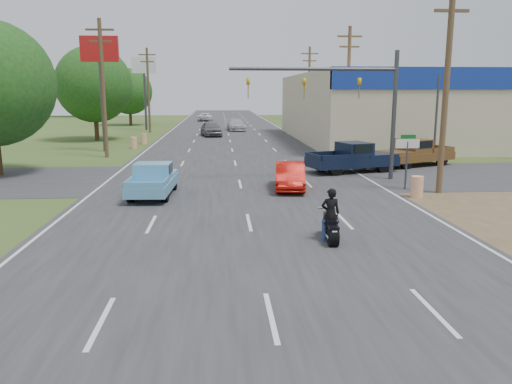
{
  "coord_description": "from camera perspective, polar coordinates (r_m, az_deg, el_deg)",
  "views": [
    {
      "loc": [
        -1.06,
        -9.96,
        4.76
      ],
      "look_at": [
        0.21,
        7.35,
        1.3
      ],
      "focal_mm": 35.0,
      "sensor_mm": 36.0,
      "label": 1
    }
  ],
  "objects": [
    {
      "name": "cross_road",
      "position": [
        28.38,
        -2.0,
        1.63
      ],
      "size": [
        120.0,
        10.0,
        0.02
      ],
      "primitive_type": "cube",
      "color": "#2D2D30",
      "rests_on": "ground"
    },
    {
      "name": "barrel_0",
      "position": [
        24.13,
        17.92,
        0.55
      ],
      "size": [
        0.56,
        0.56,
        1.0
      ],
      "primitive_type": "cylinder",
      "color": "orange",
      "rests_on": "ground"
    },
    {
      "name": "brown_pickup",
      "position": [
        34.58,
        17.54,
        4.34
      ],
      "size": [
        5.75,
        4.1,
        1.78
      ],
      "rotation": [
        0.0,
        0.0,
        2.0
      ],
      "color": "black",
      "rests_on": "ground"
    },
    {
      "name": "pole_sign_left_near",
      "position": [
        43.07,
        -17.38,
        13.98
      ],
      "size": [
        3.0,
        0.35,
        9.2
      ],
      "color": "#3F3F44",
      "rests_on": "ground"
    },
    {
      "name": "lane_sign",
      "position": [
        25.84,
        16.88,
        4.44
      ],
      "size": [
        1.2,
        0.08,
        2.52
      ],
      "color": "#3F3F44",
      "rests_on": "ground"
    },
    {
      "name": "utility_pole_3",
      "position": [
        59.9,
        6.08,
        11.74
      ],
      "size": [
        2.0,
        0.28,
        10.0
      ],
      "color": "#4C3823",
      "rests_on": "ground"
    },
    {
      "name": "ground",
      "position": [
        11.09,
        1.73,
        -14.15
      ],
      "size": [
        200.0,
        200.0,
        0.0
      ],
      "primitive_type": "plane",
      "color": "#384A1D",
      "rests_on": "ground"
    },
    {
      "name": "utility_pole_1",
      "position": [
        25.27,
        20.96,
        11.81
      ],
      "size": [
        2.0,
        0.28,
        10.0
      ],
      "color": "#4C3823",
      "rests_on": "ground"
    },
    {
      "name": "rider",
      "position": [
        16.3,
        8.5,
        -2.79
      ],
      "size": [
        0.62,
        0.42,
        1.66
      ],
      "primitive_type": "imported",
      "rotation": [
        0.0,
        0.0,
        3.11
      ],
      "color": "black",
      "rests_on": "ground"
    },
    {
      "name": "red_convertible",
      "position": [
        25.01,
        3.92,
        1.83
      ],
      "size": [
        1.91,
        4.21,
        1.34
      ],
      "primitive_type": "imported",
      "rotation": [
        0.0,
        0.0,
        -0.13
      ],
      "color": "#AB0F07",
      "rests_on": "ground"
    },
    {
      "name": "navy_pickup",
      "position": [
        31.01,
        11.17,
        3.94
      ],
      "size": [
        5.85,
        3.61,
        1.82
      ],
      "rotation": [
        0.0,
        0.0,
        -1.28
      ],
      "color": "black",
      "rests_on": "ground"
    },
    {
      "name": "pole_sign_left_far",
      "position": [
        66.67,
        -12.67,
        13.08
      ],
      "size": [
        3.0,
        0.35,
        9.2
      ],
      "color": "#3F3F44",
      "rests_on": "ground"
    },
    {
      "name": "distant_car_silver",
      "position": [
        64.32,
        -2.31,
        7.68
      ],
      "size": [
        2.53,
        5.3,
        1.49
      ],
      "primitive_type": "imported",
      "rotation": [
        0.0,
        0.0,
        0.09
      ],
      "color": "silver",
      "rests_on": "ground"
    },
    {
      "name": "utility_pole_5",
      "position": [
        38.89,
        -17.1,
        11.61
      ],
      "size": [
        2.0,
        0.28,
        10.0
      ],
      "color": "#4C3823",
      "rests_on": "ground"
    },
    {
      "name": "tree_2",
      "position": [
        77.09,
        -14.28,
        11.08
      ],
      "size": [
        6.72,
        6.72,
        8.32
      ],
      "color": "#422D19",
      "rests_on": "ground"
    },
    {
      "name": "dirt_verge",
      "position": [
        23.8,
        26.37,
        -1.44
      ],
      "size": [
        8.0,
        18.0,
        0.01
      ],
      "primitive_type": "cube",
      "color": "brown",
      "rests_on": "ground"
    },
    {
      "name": "barrel_3",
      "position": [
        48.67,
        -12.69,
        5.98
      ],
      "size": [
        0.56,
        0.56,
        1.0
      ],
      "primitive_type": "cylinder",
      "color": "orange",
      "rests_on": "ground"
    },
    {
      "name": "barrel_1",
      "position": [
        32.17,
        12.96,
        3.38
      ],
      "size": [
        0.56,
        0.56,
        1.0
      ],
      "primitive_type": "cylinder",
      "color": "orange",
      "rests_on": "ground"
    },
    {
      "name": "distant_car_grey",
      "position": [
        56.18,
        -5.18,
        7.21
      ],
      "size": [
        2.74,
        5.09,
        1.64
      ],
      "primitive_type": "imported",
      "rotation": [
        0.0,
        0.0,
        0.17
      ],
      "color": "slate",
      "rests_on": "ground"
    },
    {
      "name": "blue_pickup",
      "position": [
        23.88,
        -11.64,
        1.45
      ],
      "size": [
        2.01,
        4.74,
        1.55
      ],
      "rotation": [
        0.0,
        0.0,
        -0.05
      ],
      "color": "black",
      "rests_on": "ground"
    },
    {
      "name": "motorcycle",
      "position": [
        16.37,
        8.49,
        -4.16
      ],
      "size": [
        0.6,
        1.95,
        0.99
      ],
      "rotation": [
        0.0,
        0.0,
        -0.03
      ],
      "color": "black",
      "rests_on": "ground"
    },
    {
      "name": "utility_pole_2",
      "position": [
        42.3,
        10.48,
        11.84
      ],
      "size": [
        2.0,
        0.28,
        10.0
      ],
      "color": "#4C3823",
      "rests_on": "ground"
    },
    {
      "name": "main_road",
      "position": [
        50.19,
        -2.99,
        5.83
      ],
      "size": [
        15.0,
        180.0,
        0.02
      ],
      "primitive_type": "cube",
      "color": "#2D2D30",
      "rests_on": "ground"
    },
    {
      "name": "street_name_sign",
      "position": [
        27.48,
        16.9,
        4.2
      ],
      "size": [
        0.8,
        0.08,
        2.61
      ],
      "color": "#3F3F44",
      "rests_on": "ground"
    },
    {
      "name": "tree_5",
      "position": [
        109.46,
        12.55,
        11.6
      ],
      "size": [
        7.98,
        7.98,
        9.88
      ],
      "color": "#422D19",
      "rests_on": "ground"
    },
    {
      "name": "tree_1",
      "position": [
        53.43,
        -18.04,
        11.61
      ],
      "size": [
        7.56,
        7.56,
        9.36
      ],
      "color": "#422D19",
      "rests_on": "ground"
    },
    {
      "name": "signal_mast",
      "position": [
        27.82,
        10.32,
        11.18
      ],
      "size": [
        9.12,
        0.4,
        7.0
      ],
      "color": "#3F3F44",
      "rests_on": "ground"
    },
    {
      "name": "utility_pole_6",
      "position": [
        62.53,
        -12.21,
        11.53
      ],
      "size": [
        2.0,
        0.28,
        10.0
      ],
      "color": "#4C3823",
      "rests_on": "ground"
    },
    {
      "name": "barrel_2",
      "position": [
        44.79,
        -13.81,
        5.49
      ],
      "size": [
        0.56,
        0.56,
        1.0
      ],
      "primitive_type": "cylinder",
      "color": "orange",
      "rests_on": "ground"
    },
    {
      "name": "distant_car_white",
      "position": [
        86.88,
        -5.8,
        8.51
      ],
      "size": [
        2.76,
        5.02,
        1.33
      ],
      "primitive_type": "imported",
      "rotation": [
        0.0,
        0.0,
        3.02
      ],
      "color": "white",
      "rests_on": "ground"
    },
    {
      "name": "tree_6",
      "position": [
        108.89,
        -20.03,
        11.53
      ],
      "size": [
        8.82,
        8.82,
        10.92
      ],
      "color": "#422D19",
      "rests_on": "ground"
    }
  ]
}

